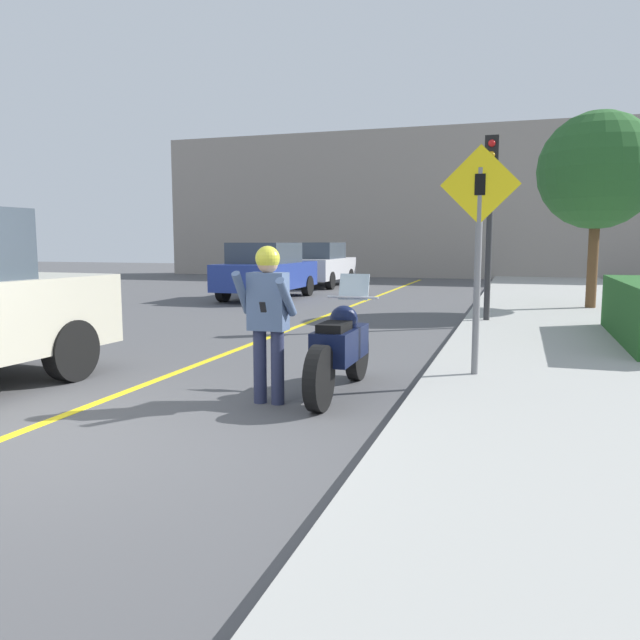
{
  "coord_description": "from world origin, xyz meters",
  "views": [
    {
      "loc": [
        3.63,
        -4.13,
        1.71
      ],
      "look_at": [
        1.45,
        2.7,
        0.8
      ],
      "focal_mm": 35.0,
      "sensor_mm": 36.0,
      "label": 1
    }
  ],
  "objects": [
    {
      "name": "traffic_light",
      "position": [
        3.04,
        8.72,
        2.66
      ],
      "size": [
        0.26,
        0.3,
        3.6
      ],
      "color": "#2D2D30",
      "rests_on": "sidewalk_curb"
    },
    {
      "name": "motorcycle",
      "position": [
        1.76,
        2.51,
        0.52
      ],
      "size": [
        0.62,
        2.22,
        1.32
      ],
      "color": "black",
      "rests_on": "ground"
    },
    {
      "name": "road_center_line",
      "position": [
        -0.6,
        6.0,
        0.0
      ],
      "size": [
        0.12,
        36.0,
        0.01
      ],
      "color": "yellow",
      "rests_on": "ground"
    },
    {
      "name": "person_biker",
      "position": [
        1.15,
        1.86,
        1.01
      ],
      "size": [
        0.59,
        0.46,
        1.66
      ],
      "color": "#282D4C",
      "rests_on": "ground"
    },
    {
      "name": "parked_car_silver",
      "position": [
        -3.65,
        18.56,
        0.86
      ],
      "size": [
        1.88,
        4.2,
        1.68
      ],
      "color": "black",
      "rests_on": "ground"
    },
    {
      "name": "building_backdrop",
      "position": [
        0.0,
        26.0,
        3.49
      ],
      "size": [
        28.0,
        1.2,
        6.98
      ],
      "color": "gray",
      "rests_on": "ground"
    },
    {
      "name": "ground_plane",
      "position": [
        0.0,
        0.0,
        0.0
      ],
      "size": [
        80.0,
        80.0,
        0.0
      ],
      "primitive_type": "plane",
      "color": "#4C4C4F"
    },
    {
      "name": "crossing_sign",
      "position": [
        3.17,
        3.36,
        1.75
      ],
      "size": [
        0.91,
        0.08,
        2.66
      ],
      "color": "slate",
      "rests_on": "sidewalk_curb"
    },
    {
      "name": "parked_car_blue",
      "position": [
        -3.58,
        13.21,
        0.86
      ],
      "size": [
        1.88,
        4.2,
        1.68
      ],
      "color": "black",
      "rests_on": "ground"
    },
    {
      "name": "sidewalk_curb",
      "position": [
        4.8,
        4.0,
        0.07
      ],
      "size": [
        4.4,
        44.0,
        0.14
      ],
      "color": "#9E9E99",
      "rests_on": "ground"
    },
    {
      "name": "street_tree",
      "position": [
        5.29,
        11.96,
        3.34
      ],
      "size": [
        2.72,
        2.72,
        4.57
      ],
      "color": "brown",
      "rests_on": "sidewalk_curb"
    }
  ]
}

